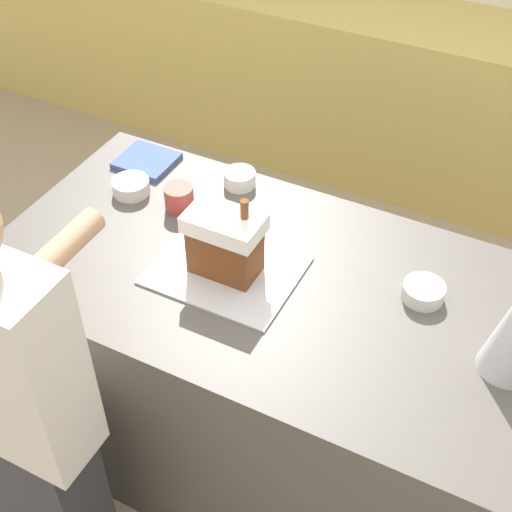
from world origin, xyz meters
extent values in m
plane|color=tan|center=(0.00, 0.00, 0.00)|extent=(12.00, 12.00, 0.00)
cube|color=#DBBC60|center=(0.00, 1.93, 0.45)|extent=(6.00, 0.60, 0.90)
cube|color=#514C47|center=(0.00, 0.00, 0.45)|extent=(1.76, 0.88, 0.90)
cube|color=silver|center=(-0.16, -0.04, 0.91)|extent=(0.42, 0.34, 0.01)
cube|color=brown|center=(-0.16, -0.04, 0.98)|extent=(0.20, 0.12, 0.15)
cube|color=white|center=(-0.16, -0.04, 1.09)|extent=(0.22, 0.13, 0.05)
cylinder|color=brown|center=(-0.10, -0.02, 1.14)|extent=(0.02, 0.02, 0.06)
cylinder|color=white|center=(-0.32, 0.35, 0.93)|extent=(0.11, 0.11, 0.05)
cylinder|color=#4770DB|center=(-0.32, 0.35, 0.95)|extent=(0.09, 0.09, 0.01)
cylinder|color=silver|center=(-0.63, 0.15, 0.93)|extent=(0.12, 0.12, 0.05)
cylinder|color=white|center=(-0.63, 0.15, 0.94)|extent=(0.10, 0.10, 0.01)
cylinder|color=silver|center=(0.39, 0.12, 0.93)|extent=(0.12, 0.12, 0.05)
cylinder|color=green|center=(0.39, 0.12, 0.94)|extent=(0.10, 0.10, 0.01)
cube|color=#3F598C|center=(-0.68, 0.32, 0.91)|extent=(0.19, 0.17, 0.02)
cylinder|color=#B24238|center=(-0.44, 0.15, 0.94)|extent=(0.09, 0.09, 0.08)
cube|color=#333338|center=(-0.41, -0.68, 0.38)|extent=(0.31, 0.17, 0.75)
cylinder|color=tan|center=(-0.41, -0.48, 1.18)|extent=(0.07, 0.41, 0.07)
camera|label=1|loc=(0.62, -1.36, 2.36)|focal=50.00mm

